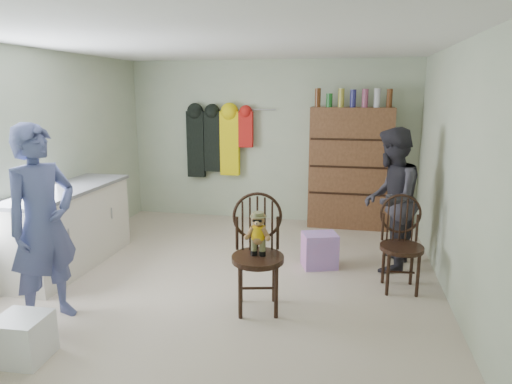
% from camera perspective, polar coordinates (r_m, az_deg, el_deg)
% --- Properties ---
extents(ground_plane, '(5.00, 5.00, 0.00)m').
position_cam_1_polar(ground_plane, '(5.14, -3.23, -10.74)').
color(ground_plane, beige).
rests_on(ground_plane, ground).
extents(room_walls, '(5.00, 5.00, 5.00)m').
position_cam_1_polar(room_walls, '(5.26, -1.96, 7.59)').
color(room_walls, beige).
rests_on(room_walls, ground).
extents(counter, '(0.64, 1.86, 0.94)m').
position_cam_1_polar(counter, '(5.78, -22.39, -4.10)').
color(counter, silver).
rests_on(counter, ground).
extents(plastic_tub, '(0.39, 0.37, 0.35)m').
position_cam_1_polar(plastic_tub, '(4.08, -27.15, -15.95)').
color(plastic_tub, white).
rests_on(plastic_tub, ground).
extents(chair_front, '(0.58, 0.58, 1.10)m').
position_cam_1_polar(chair_front, '(4.28, 0.22, -6.61)').
color(chair_front, black).
rests_on(chair_front, ground).
extents(chair_far, '(0.47, 0.47, 0.99)m').
position_cam_1_polar(chair_far, '(4.96, 17.68, -5.68)').
color(chair_far, black).
rests_on(chair_far, ground).
extents(striped_bag, '(0.46, 0.41, 0.41)m').
position_cam_1_polar(striped_bag, '(5.43, 7.96, -7.23)').
color(striped_bag, pink).
rests_on(striped_bag, ground).
extents(person_left, '(0.62, 0.75, 1.78)m').
position_cam_1_polar(person_left, '(4.39, -25.09, -3.78)').
color(person_left, '#474F82').
rests_on(person_left, ground).
extents(person_right, '(0.79, 0.92, 1.64)m').
position_cam_1_polar(person_right, '(5.41, 16.44, -0.93)').
color(person_right, '#2D2B33').
rests_on(person_right, ground).
extents(dresser, '(1.20, 0.39, 2.07)m').
position_cam_1_polar(dresser, '(6.95, 11.66, 3.04)').
color(dresser, brown).
rests_on(dresser, ground).
extents(coat_rack, '(1.42, 0.12, 1.09)m').
position_cam_1_polar(coat_rack, '(7.28, -4.88, 6.33)').
color(coat_rack, '#99999E').
rests_on(coat_rack, ground).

